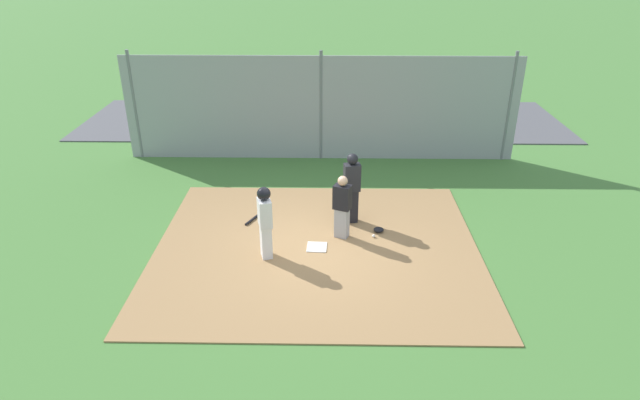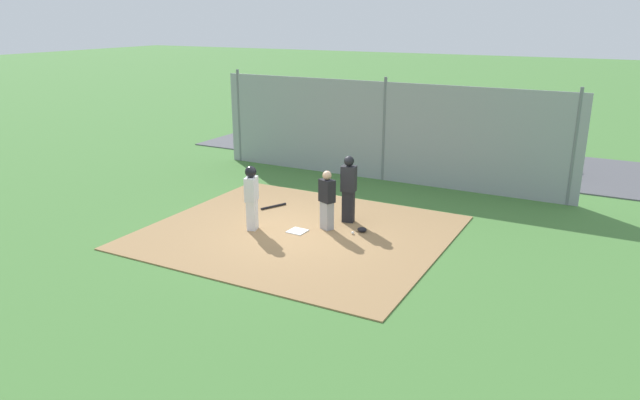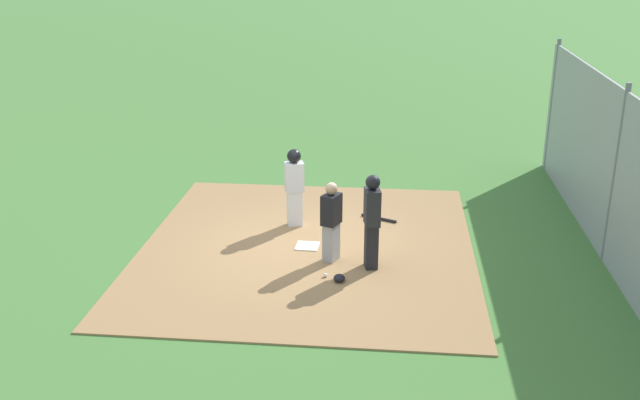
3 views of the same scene
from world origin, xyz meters
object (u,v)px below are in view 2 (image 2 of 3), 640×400
(catcher_mask, at_px, (362,230))
(catcher, at_px, (327,199))
(parked_car_red, at_px, (427,137))
(parked_car_dark, at_px, (501,149))
(parked_car_white, at_px, (354,134))
(baseball_bat, at_px, (274,206))
(umpire, at_px, (349,188))
(home_plate, at_px, (297,231))
(baseball, at_px, (353,233))
(runner, at_px, (251,194))

(catcher_mask, bearing_deg, catcher, 14.14)
(parked_car_red, bearing_deg, catcher, 91.43)
(parked_car_dark, height_order, parked_car_white, same)
(catcher_mask, bearing_deg, baseball_bat, -11.62)
(baseball_bat, relative_size, catcher_mask, 3.41)
(catcher, distance_m, baseball_bat, 2.41)
(parked_car_dark, xyz_separation_m, parked_car_red, (3.03, -0.82, 0.00))
(catcher, xyz_separation_m, catcher_mask, (-0.88, -0.22, -0.72))
(umpire, bearing_deg, home_plate, -43.08)
(parked_car_dark, bearing_deg, catcher_mask, 88.53)
(baseball, bearing_deg, home_plate, 20.02)
(umpire, bearing_deg, baseball_bat, -102.80)
(catcher_mask, bearing_deg, runner, 24.03)
(baseball_bat, xyz_separation_m, parked_car_white, (1.25, -8.04, 0.55))
(parked_car_dark, relative_size, parked_car_red, 1.04)
(home_plate, relative_size, umpire, 0.25)
(baseball_bat, xyz_separation_m, catcher_mask, (-3.01, 0.62, 0.03))
(baseball_bat, bearing_deg, parked_car_dark, -4.56)
(runner, height_order, parked_car_dark, runner)
(umpire, distance_m, parked_car_white, 8.91)
(home_plate, distance_m, baseball, 1.39)
(baseball, relative_size, parked_car_dark, 0.02)
(runner, height_order, baseball_bat, runner)
(catcher_mask, height_order, parked_car_white, parked_car_white)
(umpire, xyz_separation_m, parked_car_white, (3.62, -8.13, -0.35))
(umpire, distance_m, parked_car_dark, 8.40)
(catcher, distance_m, parked_car_white, 9.50)
(parked_car_white, bearing_deg, parked_car_dark, -8.23)
(catcher_mask, xyz_separation_m, parked_car_white, (4.26, -8.66, 0.52))
(home_plate, relative_size, parked_car_red, 0.10)
(parked_car_dark, distance_m, parked_car_red, 3.14)
(runner, distance_m, catcher_mask, 2.90)
(parked_car_red, bearing_deg, catcher_mask, 96.75)
(runner, bearing_deg, baseball, 3.65)
(catcher_mask, height_order, parked_car_dark, parked_car_dark)
(runner, xyz_separation_m, baseball_bat, (0.48, -1.74, -0.91))
(catcher, xyz_separation_m, parked_car_red, (0.59, -9.67, -0.20))
(catcher_mask, bearing_deg, umpire, -39.66)
(home_plate, height_order, parked_car_dark, parked_car_dark)
(catcher, relative_size, runner, 0.92)
(parked_car_dark, bearing_deg, umpire, 83.61)
(baseball, relative_size, parked_car_red, 0.02)
(runner, relative_size, parked_car_white, 0.37)
(parked_car_white, bearing_deg, baseball_bat, -89.12)
(catcher, bearing_deg, baseball_bat, -87.58)
(catcher, height_order, parked_car_dark, catcher)
(home_plate, bearing_deg, parked_car_white, -73.31)
(umpire, relative_size, parked_car_red, 0.41)
(catcher_mask, distance_m, parked_car_red, 9.58)
(home_plate, height_order, baseball, baseball)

